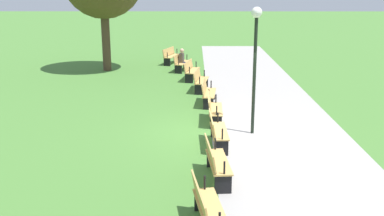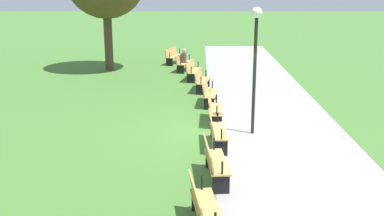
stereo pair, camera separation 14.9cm
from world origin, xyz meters
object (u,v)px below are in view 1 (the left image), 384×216
at_px(bench_3, 200,80).
at_px(bench_5, 214,108).
at_px(bench_4, 208,92).
at_px(person_seated, 183,59).
at_px(bench_8, 207,207).
at_px(bench_6, 217,130).
at_px(bench_1, 181,62).
at_px(bench_0, 171,56).
at_px(bench_2, 191,70).
at_px(lamp_post, 255,47).
at_px(bench_7, 216,161).

distance_m(bench_3, bench_5, 4.53).
height_order(bench_4, person_seated, person_seated).
relative_size(bench_5, person_seated, 1.36).
bearing_deg(bench_8, bench_6, 166.49).
distance_m(bench_5, bench_8, 6.79).
relative_size(bench_3, bench_5, 1.02).
distance_m(bench_1, person_seated, 0.24).
xyz_separation_m(bench_1, person_seated, (0.14, 0.11, 0.17)).
bearing_deg(bench_0, bench_2, 33.77).
bearing_deg(bench_5, lamp_post, 47.14).
height_order(bench_1, bench_4, same).
distance_m(bench_7, bench_8, 2.27).
bearing_deg(bench_7, bench_2, 178.30).
xyz_separation_m(bench_0, bench_5, (11.12, 1.98, 0.00)).
height_order(bench_7, person_seated, person_seated).
bearing_deg(person_seated, bench_5, 23.08).
height_order(bench_1, bench_6, same).
relative_size(bench_2, bench_3, 1.01).
bearing_deg(bench_1, bench_0, -147.93).
distance_m(bench_3, person_seated, 4.38).
xyz_separation_m(bench_0, bench_6, (13.39, 1.98, 0.00)).
bearing_deg(bench_8, bench_4, 169.86).
bearing_deg(bench_0, bench_4, 30.40).
xyz_separation_m(bench_6, lamp_post, (-1.13, 1.15, 2.21)).
xyz_separation_m(bench_1, bench_7, (13.48, 1.19, 0.00)).
distance_m(bench_3, bench_8, 11.29).
bearing_deg(bench_4, bench_0, -163.13).
bearing_deg(bench_4, bench_3, -168.19).
height_order(bench_0, bench_1, same).
distance_m(bench_5, bench_6, 2.27).
bearing_deg(bench_1, bench_2, 28.70).
bearing_deg(bench_5, bench_6, 1.69).
distance_m(bench_0, bench_2, 4.53).
bearing_deg(lamp_post, bench_0, -165.65).
xyz_separation_m(bench_3, lamp_post, (5.65, 1.55, 2.21)).
distance_m(bench_1, bench_4, 6.79).
xyz_separation_m(bench_4, person_seated, (-6.55, -1.08, 0.17)).
bearing_deg(lamp_post, bench_3, -164.65).
bearing_deg(bench_5, bench_1, -169.88).
bearing_deg(bench_0, bench_7, 25.34).
xyz_separation_m(bench_2, bench_6, (9.01, 0.80, 0.00)).
bearing_deg(bench_1, bench_5, 23.64).
bearing_deg(bench_2, bench_8, 13.52).
height_order(bench_3, bench_6, same).
bearing_deg(bench_1, bench_6, 21.96).
xyz_separation_m(bench_7, lamp_post, (-3.40, 1.28, 2.21)).
relative_size(bench_6, bench_7, 0.99).
distance_m(bench_4, bench_8, 9.05).
bearing_deg(bench_3, bench_5, 13.51).
height_order(bench_1, person_seated, person_seated).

